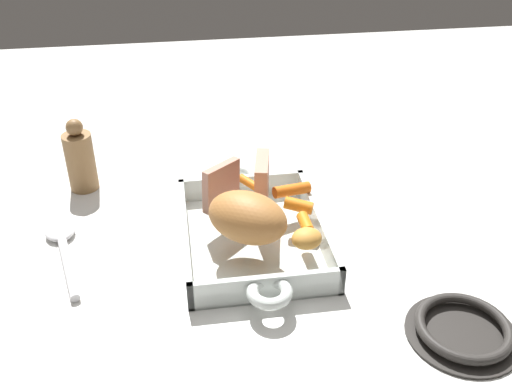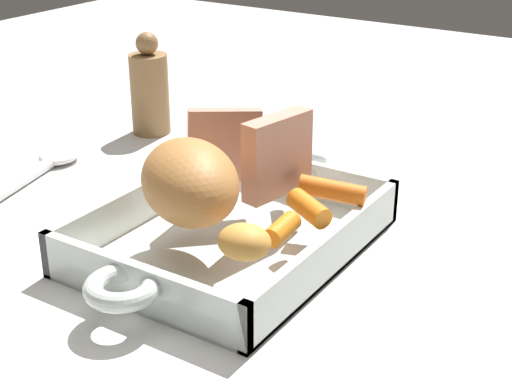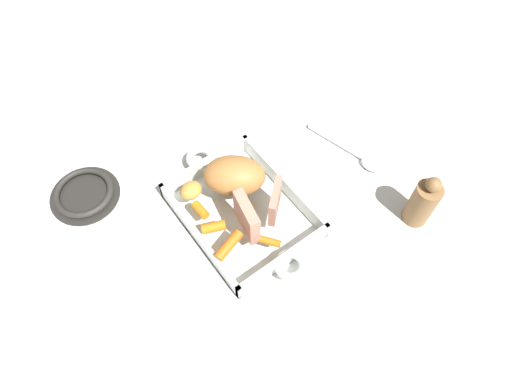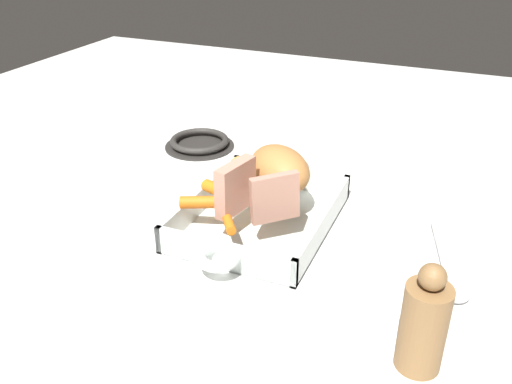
{
  "view_description": "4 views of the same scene",
  "coord_description": "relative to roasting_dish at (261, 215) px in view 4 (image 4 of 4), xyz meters",
  "views": [
    {
      "loc": [
        0.77,
        -0.11,
        0.59
      ],
      "look_at": [
        -0.03,
        0.01,
        0.08
      ],
      "focal_mm": 40.53,
      "sensor_mm": 36.0,
      "label": 1
    },
    {
      "loc": [
        0.57,
        0.4,
        0.37
      ],
      "look_at": [
        -0.01,
        0.02,
        0.06
      ],
      "focal_mm": 53.3,
      "sensor_mm": 36.0,
      "label": 2
    },
    {
      "loc": [
        -0.4,
        0.26,
        0.86
      ],
      "look_at": [
        -0.01,
        -0.03,
        0.08
      ],
      "focal_mm": 31.46,
      "sensor_mm": 36.0,
      "label": 3
    },
    {
      "loc": [
        -0.75,
        -0.31,
        0.49
      ],
      "look_at": [
        -0.01,
        0.0,
        0.07
      ],
      "focal_mm": 38.31,
      "sensor_mm": 36.0,
      "label": 4
    }
  ],
  "objects": [
    {
      "name": "roasting_dish",
      "position": [
        0.0,
        0.0,
        0.0
      ],
      "size": [
        0.39,
        0.23,
        0.05
      ],
      "color": "silver",
      "rests_on": "ground_plane"
    },
    {
      "name": "pork_roast",
      "position": [
        0.05,
        -0.02,
        0.07
      ],
      "size": [
        0.15,
        0.16,
        0.08
      ],
      "primitive_type": "ellipsoid",
      "rotation": [
        0.0,
        0.0,
        4.04
      ],
      "color": "#B9783D",
      "rests_on": "roasting_dish"
    },
    {
      "name": "baby_carrot_southeast",
      "position": [
        -0.07,
        0.08,
        0.04
      ],
      "size": [
        0.04,
        0.07,
        0.03
      ],
      "primitive_type": "cylinder",
      "rotation": [
        1.49,
        0.0,
        0.28
      ],
      "color": "orange",
      "rests_on": "roasting_dish"
    },
    {
      "name": "potato_corner",
      "position": [
        0.08,
        0.07,
        0.05
      ],
      "size": [
        0.05,
        0.05,
        0.03
      ],
      "primitive_type": "ellipsoid",
      "rotation": [
        0.0,
        0.0,
        3.33
      ],
      "color": "gold",
      "rests_on": "roasting_dish"
    },
    {
      "name": "baby_carrot_center_right",
      "position": [
        -0.01,
        0.08,
        0.04
      ],
      "size": [
        0.04,
        0.05,
        0.03
      ],
      "primitive_type": "cylinder",
      "rotation": [
        1.48,
        0.0,
        5.84
      ],
      "color": "orange",
      "rests_on": "roasting_dish"
    },
    {
      "name": "roast_slice_outer",
      "position": [
        -0.05,
        -0.05,
        0.07
      ],
      "size": [
        0.06,
        0.07,
        0.08
      ],
      "primitive_type": "cube",
      "rotation": [
        -0.04,
        0.0,
        0.72
      ],
      "color": "tan",
      "rests_on": "roasting_dish"
    },
    {
      "name": "pepper_mill",
      "position": [
        -0.23,
        -0.3,
        0.05
      ],
      "size": [
        0.05,
        0.05,
        0.15
      ],
      "color": "olive",
      "rests_on": "ground_plane"
    },
    {
      "name": "roast_slice_thick",
      "position": [
        -0.05,
        0.02,
        0.07
      ],
      "size": [
        0.09,
        0.04,
        0.08
      ],
      "primitive_type": "cube",
      "rotation": [
        0.01,
        0.0,
        1.37
      ],
      "color": "tan",
      "rests_on": "roasting_dish"
    },
    {
      "name": "ground_plane",
      "position": [
        0.0,
        0.0,
        -0.02
      ],
      "size": [
        2.26,
        2.26,
        0.0
      ],
      "primitive_type": "plane",
      "color": "silver"
    },
    {
      "name": "stove_burner_rear",
      "position": [
        0.25,
        0.26,
        -0.01
      ],
      "size": [
        0.16,
        0.16,
        0.02
      ],
      "color": "#282623",
      "rests_on": "ground_plane"
    },
    {
      "name": "baby_carrot_southwest",
      "position": [
        -0.11,
        0.01,
        0.04
      ],
      "size": [
        0.05,
        0.04,
        0.02
      ],
      "primitive_type": "cylinder",
      "rotation": [
        1.51,
        0.0,
        5.32
      ],
      "color": "orange",
      "rests_on": "roasting_dish"
    },
    {
      "name": "baby_carrot_center_left",
      "position": [
        0.04,
        0.08,
        0.04
      ],
      "size": [
        0.04,
        0.02,
        0.02
      ],
      "primitive_type": "cylinder",
      "rotation": [
        1.61,
        0.0,
        1.62
      ],
      "color": "orange",
      "rests_on": "roasting_dish"
    },
    {
      "name": "serving_spoon",
      "position": [
        -0.03,
        -0.31,
        -0.01
      ],
      "size": [
        0.21,
        0.08,
        0.02
      ],
      "rotation": [
        0.0,
        0.0,
        3.39
      ],
      "color": "white",
      "rests_on": "ground_plane"
    }
  ]
}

